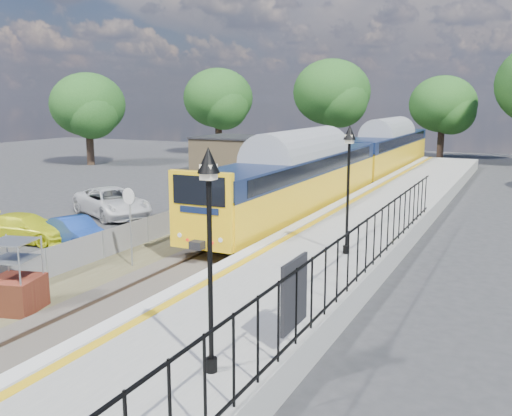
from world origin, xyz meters
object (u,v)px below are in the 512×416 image
Objects in this scene: car_blue at (76,231)px; brick_plinth at (15,278)px; victorian_lamp_south at (209,209)px; speed_sign at (130,213)px; car_yellow at (26,228)px; car_white at (112,202)px; victorian_lamp_north at (349,160)px; train at (354,158)px.

brick_plinth is at bearing -129.35° from car_blue.
victorian_lamp_south is 1.48× the size of speed_sign.
car_white is (-0.24, 6.26, 0.14)m from car_yellow.
victorian_lamp_south is 21.56m from car_white.
train is (-5.30, 19.08, -1.96)m from victorian_lamp_north.
victorian_lamp_south is at bearing -79.29° from train.
victorian_lamp_south reaches higher than brick_plinth.
brick_plinth is 0.60× the size of car_blue.
train is at bearing 92.84° from speed_sign.
speed_sign is at bearing 87.70° from brick_plinth.
victorian_lamp_south is 1.04× the size of car_yellow.
victorian_lamp_north reaches higher than car_blue.
train is 20.98m from car_blue.
train reaches higher than brick_plinth.
victorian_lamp_north reaches higher than brick_plinth.
victorian_lamp_north reaches higher than speed_sign.
speed_sign is 7.08m from car_yellow.
victorian_lamp_north reaches higher than train.
car_blue is (-12.17, -0.67, -3.67)m from victorian_lamp_north.
car_yellow is at bearing 135.72° from brick_plinth.
train is at bearing 105.53° from victorian_lamp_north.
car_blue is 6.30m from car_white.
train is at bearing 84.21° from brick_plinth.
brick_plinth reaches higher than car_blue.
train is at bearing -34.98° from car_yellow.
victorian_lamp_south is at bearing -88.85° from victorian_lamp_north.
car_blue is (-12.37, 9.33, -3.67)m from victorian_lamp_south.
car_blue is 2.51m from car_yellow.
car_yellow is at bearing -179.98° from speed_sign.
victorian_lamp_south reaches higher than car_yellow.
victorian_lamp_south reaches higher than car_white.
victorian_lamp_north is 12.73m from car_blue.
car_blue is at bearing -128.51° from car_white.
car_yellow is 6.26m from car_white.
brick_plinth is at bearing -82.81° from speed_sign.
victorian_lamp_south is at bearing -107.05° from car_blue.
speed_sign is 4.93m from car_blue.
victorian_lamp_north reaches higher than car_yellow.
victorian_lamp_south is 2.03× the size of brick_plinth.
victorian_lamp_north is 11.55m from brick_plinth.
brick_plinth is 14.43m from car_white.
victorian_lamp_south is 1.00× the size of victorian_lamp_north.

